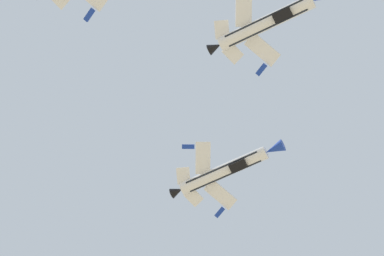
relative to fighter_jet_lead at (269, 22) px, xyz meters
The scene contains 2 objects.
fighter_jet_lead is the anchor object (origin of this frame).
fighter_jet_left_wing 20.86m from the fighter_jet_lead, 138.30° to the left, with size 15.95×9.93×4.98m.
Camera 1 is at (4.82, -5.88, 1.87)m, focal length 87.14 mm.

